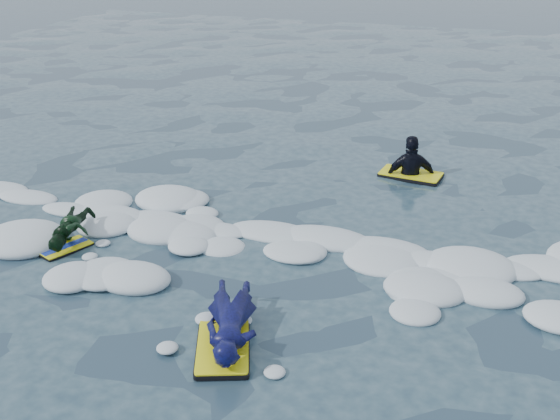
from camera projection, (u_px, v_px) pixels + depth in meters
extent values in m
plane|color=#1B3442|center=(255.00, 291.00, 8.75)|extent=(120.00, 120.00, 0.00)
cube|color=black|center=(223.00, 348.00, 7.57)|extent=(0.92, 1.19, 0.05)
cube|color=#FFF915|center=(223.00, 346.00, 7.55)|extent=(0.89, 1.16, 0.02)
imported|color=navy|center=(231.00, 321.00, 7.70)|extent=(1.05, 1.67, 0.38)
cube|color=black|center=(65.00, 249.00, 9.76)|extent=(0.65, 0.82, 0.04)
cube|color=#FFF915|center=(65.00, 247.00, 9.75)|extent=(0.63, 0.80, 0.01)
cube|color=#1733AF|center=(65.00, 246.00, 9.75)|extent=(0.39, 0.68, 0.00)
imported|color=black|center=(72.00, 230.00, 9.86)|extent=(0.73, 1.16, 0.41)
cube|color=black|center=(411.00, 175.00, 12.36)|extent=(1.13, 0.71, 0.05)
cube|color=#FFF915|center=(411.00, 173.00, 12.34)|extent=(1.11, 0.69, 0.02)
imported|color=black|center=(410.00, 180.00, 12.39)|extent=(1.02, 0.67, 1.61)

